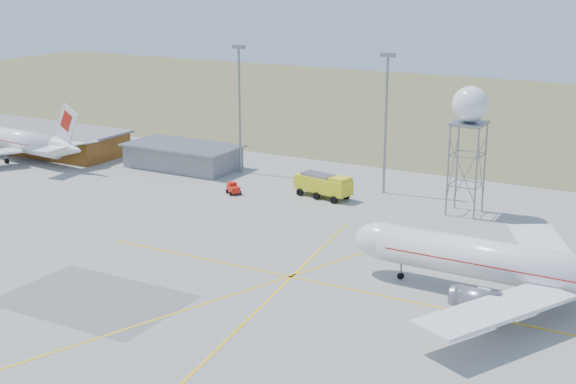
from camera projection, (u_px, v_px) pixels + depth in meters
The scene contains 10 objects.
grass_strip at pixel (556, 119), 175.97m from camera, with size 400.00×120.00×0.03m, color brown.
building_orange at pixel (42, 139), 145.00m from camera, with size 33.00×12.00×4.30m.
building_grey at pixel (183, 156), 132.65m from camera, with size 19.00×10.00×3.90m.
mast_a at pixel (239, 99), 126.92m from camera, with size 2.20×0.50×20.50m.
mast_b at pixel (386, 112), 115.19m from camera, with size 2.20×0.50×20.50m.
airliner_main at pixel (514, 266), 78.83m from camera, with size 36.18×35.20×12.31m.
airliner_far at pixel (13, 140), 137.89m from camera, with size 33.01×31.94×11.24m.
radar_tower at pixel (468, 143), 105.76m from camera, with size 4.78×4.78×17.32m.
fire_truck at pixel (324, 186), 115.47m from camera, with size 9.10×4.85×3.48m.
baggage_tug at pixel (233, 190), 117.69m from camera, with size 2.61×2.55×1.67m.
Camera 1 is at (33.23, -40.46, 32.05)m, focal length 50.00 mm.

